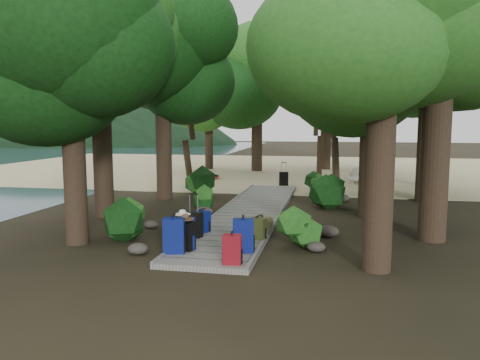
% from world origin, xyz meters
% --- Properties ---
extents(ground, '(120.00, 120.00, 0.00)m').
position_xyz_m(ground, '(0.00, 0.00, 0.00)').
color(ground, '#2C2416').
rests_on(ground, ground).
extents(sand_beach, '(40.00, 22.00, 0.02)m').
position_xyz_m(sand_beach, '(0.00, 16.00, 0.01)').
color(sand_beach, tan).
rests_on(sand_beach, ground).
extents(distant_hill, '(32.00, 16.00, 12.00)m').
position_xyz_m(distant_hill, '(-40.00, 48.00, 0.00)').
color(distant_hill, black).
rests_on(distant_hill, ground).
extents(boardwalk, '(2.00, 12.00, 0.12)m').
position_xyz_m(boardwalk, '(0.00, 1.00, 0.06)').
color(boardwalk, gray).
rests_on(boardwalk, ground).
extents(backpack_left_a, '(0.50, 0.40, 0.84)m').
position_xyz_m(backpack_left_a, '(-0.78, -4.15, 0.54)').
color(backpack_left_a, navy).
rests_on(backpack_left_a, boardwalk).
extents(backpack_left_b, '(0.43, 0.36, 0.70)m').
position_xyz_m(backpack_left_b, '(-0.62, -3.89, 0.47)').
color(backpack_left_b, black).
rests_on(backpack_left_b, boardwalk).
extents(backpack_left_c, '(0.41, 0.33, 0.70)m').
position_xyz_m(backpack_left_c, '(-0.75, -3.44, 0.47)').
color(backpack_left_c, navy).
rests_on(backpack_left_c, boardwalk).
extents(backpack_left_d, '(0.47, 0.42, 0.59)m').
position_xyz_m(backpack_left_d, '(-0.74, -2.13, 0.42)').
color(backpack_left_d, navy).
rests_on(backpack_left_d, boardwalk).
extents(backpack_right_a, '(0.38, 0.29, 0.65)m').
position_xyz_m(backpack_right_a, '(0.61, -4.70, 0.45)').
color(backpack_right_a, maroon).
rests_on(backpack_right_a, boardwalk).
extents(backpack_right_b, '(0.50, 0.39, 0.80)m').
position_xyz_m(backpack_right_b, '(0.66, -3.79, 0.52)').
color(backpack_right_b, navy).
rests_on(backpack_right_b, boardwalk).
extents(backpack_right_c, '(0.39, 0.28, 0.66)m').
position_xyz_m(backpack_right_c, '(0.62, -3.51, 0.45)').
color(backpack_right_c, navy).
rests_on(backpack_right_c, boardwalk).
extents(backpack_right_d, '(0.43, 0.35, 0.57)m').
position_xyz_m(backpack_right_d, '(0.80, -2.64, 0.41)').
color(backpack_right_d, '#3C3E1B').
rests_on(backpack_right_d, boardwalk).
extents(duffel_right_khaki, '(0.53, 0.68, 0.40)m').
position_xyz_m(duffel_right_khaki, '(0.79, -1.86, 0.32)').
color(duffel_right_khaki, olive).
rests_on(duffel_right_khaki, boardwalk).
extents(suitcase_on_boardwalk, '(0.44, 0.29, 0.63)m').
position_xyz_m(suitcase_on_boardwalk, '(-0.77, -2.73, 0.43)').
color(suitcase_on_boardwalk, black).
rests_on(suitcase_on_boardwalk, boardwalk).
extents(lone_suitcase_on_sand, '(0.44, 0.32, 0.63)m').
position_xyz_m(lone_suitcase_on_sand, '(0.34, 7.92, 0.34)').
color(lone_suitcase_on_sand, black).
rests_on(lone_suitcase_on_sand, sand_beach).
extents(hat_brown, '(0.39, 0.39, 0.12)m').
position_xyz_m(hat_brown, '(-0.61, -3.92, 0.87)').
color(hat_brown, '#51351E').
rests_on(hat_brown, backpack_left_b).
extents(hat_white, '(0.38, 0.38, 0.13)m').
position_xyz_m(hat_white, '(-0.82, -3.43, 0.88)').
color(hat_white, silver).
rests_on(hat_white, backpack_left_c).
extents(kayak, '(0.89, 2.93, 0.29)m').
position_xyz_m(kayak, '(-3.40, 9.72, 0.16)').
color(kayak, red).
rests_on(kayak, sand_beach).
extents(sun_lounger, '(1.32, 2.20, 0.68)m').
position_xyz_m(sun_lounger, '(3.79, 9.53, 0.36)').
color(sun_lounger, silver).
rests_on(sun_lounger, sand_beach).
extents(tree_right_a, '(4.83, 4.83, 8.05)m').
position_xyz_m(tree_right_a, '(3.42, -4.19, 4.03)').
color(tree_right_a, black).
rests_on(tree_right_a, ground).
extents(tree_right_b, '(5.36, 5.36, 9.57)m').
position_xyz_m(tree_right_b, '(4.99, -1.44, 4.78)').
color(tree_right_b, black).
rests_on(tree_right_b, ground).
extents(tree_right_c, '(4.95, 4.95, 8.57)m').
position_xyz_m(tree_right_c, '(3.63, 1.23, 4.28)').
color(tree_right_c, black).
rests_on(tree_right_c, ground).
extents(tree_right_d, '(6.43, 6.43, 11.79)m').
position_xyz_m(tree_right_d, '(6.00, 4.67, 5.90)').
color(tree_right_d, black).
rests_on(tree_right_d, ground).
extents(tree_right_e, '(4.42, 4.42, 7.95)m').
position_xyz_m(tree_right_e, '(4.16, 6.43, 3.98)').
color(tree_right_e, black).
rests_on(tree_right_e, ground).
extents(tree_right_f, '(5.81, 5.81, 10.37)m').
position_xyz_m(tree_right_f, '(6.75, 8.97, 5.18)').
color(tree_right_f, black).
rests_on(tree_right_f, ground).
extents(tree_left_a, '(4.56, 4.56, 7.61)m').
position_xyz_m(tree_left_a, '(-3.49, -3.43, 3.80)').
color(tree_left_a, black).
rests_on(tree_left_a, ground).
extents(tree_left_b, '(4.68, 4.68, 8.42)m').
position_xyz_m(tree_left_b, '(-4.42, -0.24, 4.21)').
color(tree_left_b, black).
rests_on(tree_left_b, ground).
extents(tree_left_c, '(4.91, 4.91, 8.53)m').
position_xyz_m(tree_left_c, '(-3.77, 3.36, 4.27)').
color(tree_left_c, black).
rests_on(tree_left_c, ground).
extents(tree_back_a, '(5.36, 5.36, 9.27)m').
position_xyz_m(tree_back_a, '(-1.95, 14.40, 4.64)').
color(tree_back_a, black).
rests_on(tree_back_a, ground).
extents(tree_back_b, '(5.25, 5.25, 9.38)m').
position_xyz_m(tree_back_b, '(2.11, 16.19, 4.69)').
color(tree_back_b, black).
rests_on(tree_back_b, ground).
extents(tree_back_c, '(4.69, 4.69, 8.43)m').
position_xyz_m(tree_back_c, '(5.19, 15.67, 4.22)').
color(tree_back_c, black).
rests_on(tree_back_c, ground).
extents(tree_back_d, '(4.36, 4.36, 7.26)m').
position_xyz_m(tree_back_d, '(-5.10, 15.00, 3.63)').
color(tree_back_d, black).
rests_on(tree_back_d, ground).
extents(palm_right_a, '(4.03, 4.03, 6.87)m').
position_xyz_m(palm_right_a, '(2.86, 6.35, 3.43)').
color(palm_right_a, '#143E11').
rests_on(palm_right_a, ground).
extents(palm_right_b, '(3.83, 3.83, 7.40)m').
position_xyz_m(palm_right_b, '(4.67, 10.36, 3.70)').
color(palm_right_b, '#143E11').
rests_on(palm_right_b, ground).
extents(palm_right_c, '(4.11, 4.11, 6.54)m').
position_xyz_m(palm_right_c, '(2.06, 12.84, 3.27)').
color(palm_right_c, '#143E11').
rests_on(palm_right_c, ground).
extents(palm_left_a, '(4.05, 4.05, 6.44)m').
position_xyz_m(palm_left_a, '(-4.11, 7.07, 3.22)').
color(palm_left_a, '#143E11').
rests_on(palm_left_a, ground).
extents(rock_left_a, '(0.46, 0.42, 0.25)m').
position_xyz_m(rock_left_a, '(-1.67, -4.03, 0.13)').
color(rock_left_a, '#4C473F').
rests_on(rock_left_a, ground).
extents(rock_left_b, '(0.39, 0.35, 0.22)m').
position_xyz_m(rock_left_b, '(-2.37, -1.53, 0.11)').
color(rock_left_b, '#4C473F').
rests_on(rock_left_b, ground).
extents(rock_left_c, '(0.57, 0.51, 0.31)m').
position_xyz_m(rock_left_c, '(-1.36, 0.30, 0.16)').
color(rock_left_c, '#4C473F').
rests_on(rock_left_c, ground).
extents(rock_left_d, '(0.27, 0.25, 0.15)m').
position_xyz_m(rock_left_d, '(-2.50, 3.34, 0.07)').
color(rock_left_d, '#4C473F').
rests_on(rock_left_d, ground).
extents(rock_right_a, '(0.42, 0.38, 0.23)m').
position_xyz_m(rock_right_a, '(2.21, -3.07, 0.12)').
color(rock_right_a, '#4C473F').
rests_on(rock_right_a, ground).
extents(rock_right_b, '(0.54, 0.49, 0.30)m').
position_xyz_m(rock_right_b, '(2.46, -1.61, 0.15)').
color(rock_right_b, '#4C473F').
rests_on(rock_right_b, ground).
extents(rock_right_c, '(0.32, 0.28, 0.17)m').
position_xyz_m(rock_right_c, '(1.31, 1.44, 0.09)').
color(rock_right_c, '#4C473F').
rests_on(rock_right_c, ground).
extents(rock_right_d, '(0.52, 0.46, 0.28)m').
position_xyz_m(rock_right_d, '(2.93, 3.93, 0.14)').
color(rock_right_d, '#4C473F').
rests_on(rock_right_d, ground).
extents(shrub_left_a, '(1.20, 1.20, 1.08)m').
position_xyz_m(shrub_left_a, '(-2.51, -2.87, 0.54)').
color(shrub_left_a, '#205519').
rests_on(shrub_left_a, ground).
extents(shrub_left_b, '(0.85, 0.85, 0.76)m').
position_xyz_m(shrub_left_b, '(-1.71, 1.47, 0.38)').
color(shrub_left_b, '#205519').
rests_on(shrub_left_b, ground).
extents(shrub_left_c, '(1.15, 1.15, 1.03)m').
position_xyz_m(shrub_left_c, '(-2.63, 4.31, 0.52)').
color(shrub_left_c, '#205519').
rests_on(shrub_left_c, ground).
extents(shrub_right_a, '(1.00, 1.00, 0.90)m').
position_xyz_m(shrub_right_a, '(1.84, -2.70, 0.45)').
color(shrub_right_a, '#205519').
rests_on(shrub_right_a, ground).
extents(shrub_right_b, '(1.38, 1.38, 1.24)m').
position_xyz_m(shrub_right_b, '(2.33, 2.47, 0.62)').
color(shrub_right_b, '#205519').
rests_on(shrub_right_b, ground).
extents(shrub_right_c, '(0.91, 0.91, 0.82)m').
position_xyz_m(shrub_right_c, '(1.98, 5.72, 0.41)').
color(shrub_right_c, '#205519').
rests_on(shrub_right_c, ground).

